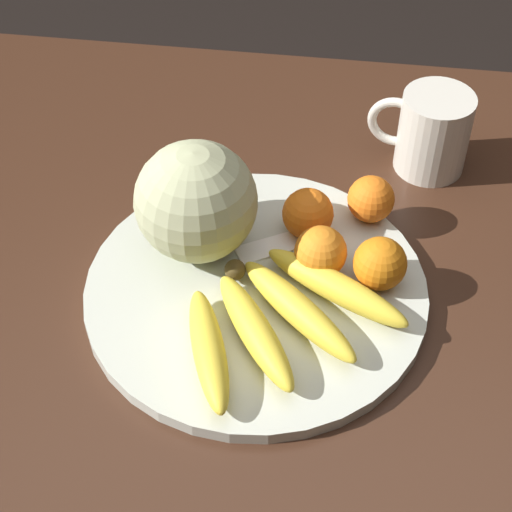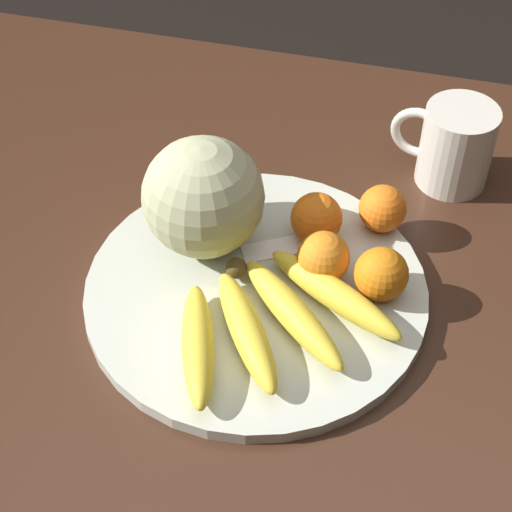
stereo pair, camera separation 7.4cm
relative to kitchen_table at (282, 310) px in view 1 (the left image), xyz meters
name	(u,v)px [view 1 (the left image)]	position (x,y,z in m)	size (l,w,h in m)	color
kitchen_table	(282,310)	(0.00, 0.00, 0.00)	(1.61, 0.88, 0.71)	#3D2316
fruit_bowl	(256,291)	(0.03, 0.06, 0.10)	(0.39, 0.39, 0.02)	beige
melon	(196,201)	(0.10, 0.00, 0.17)	(0.14, 0.14, 0.14)	#B2B789
banana_bunch	(277,317)	(0.00, 0.11, 0.12)	(0.25, 0.25, 0.03)	#473819
orange_front_left	(308,214)	(-0.02, -0.04, 0.13)	(0.06, 0.06, 0.06)	orange
orange_front_right	(371,199)	(-0.10, -0.08, 0.13)	(0.06, 0.06, 0.06)	orange
orange_mid_center	(321,252)	(-0.04, 0.02, 0.13)	(0.06, 0.06, 0.06)	orange
orange_back_left	(380,264)	(-0.11, 0.03, 0.13)	(0.06, 0.06, 0.06)	orange
produce_tag	(276,245)	(0.01, -0.01, 0.11)	(0.10, 0.07, 0.00)	white
ceramic_mug	(431,132)	(-0.17, -0.20, 0.14)	(0.13, 0.09, 0.11)	beige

